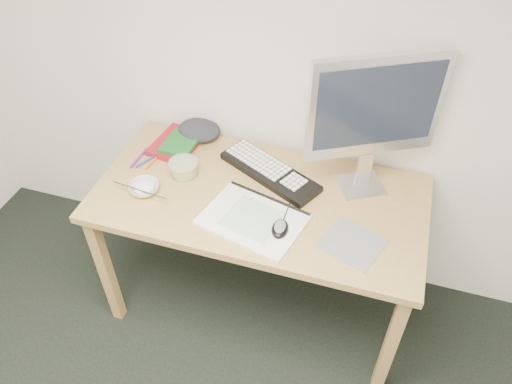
% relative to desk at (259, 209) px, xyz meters
% --- Properties ---
extents(desk, '(1.40, 0.70, 0.75)m').
position_rel_desk_xyz_m(desk, '(0.00, 0.00, 0.00)').
color(desk, tan).
rests_on(desk, ground).
extents(mousepad, '(0.27, 0.26, 0.00)m').
position_rel_desk_xyz_m(mousepad, '(0.42, -0.15, 0.08)').
color(mousepad, slate).
rests_on(mousepad, desk).
extents(sketchpad, '(0.45, 0.37, 0.01)m').
position_rel_desk_xyz_m(sketchpad, '(0.02, -0.15, 0.09)').
color(sketchpad, white).
rests_on(sketchpad, desk).
extents(keyboard, '(0.50, 0.35, 0.03)m').
position_rel_desk_xyz_m(keyboard, '(0.00, 0.15, 0.10)').
color(keyboard, black).
rests_on(keyboard, desk).
extents(monitor, '(0.49, 0.29, 0.62)m').
position_rel_desk_xyz_m(monitor, '(0.40, 0.19, 0.47)').
color(monitor, silver).
rests_on(monitor, desk).
extents(mouse, '(0.07, 0.11, 0.04)m').
position_rel_desk_xyz_m(mouse, '(0.14, -0.17, 0.11)').
color(mouse, black).
rests_on(mouse, sketchpad).
extents(rice_bowl, '(0.14, 0.14, 0.04)m').
position_rel_desk_xyz_m(rice_bowl, '(-0.47, -0.12, 0.10)').
color(rice_bowl, silver).
rests_on(rice_bowl, desk).
extents(chopsticks, '(0.26, 0.05, 0.02)m').
position_rel_desk_xyz_m(chopsticks, '(-0.47, -0.16, 0.13)').
color(chopsticks, silver).
rests_on(chopsticks, rice_bowl).
extents(fruit_tub, '(0.14, 0.14, 0.06)m').
position_rel_desk_xyz_m(fruit_tub, '(-0.36, 0.04, 0.11)').
color(fruit_tub, '#D4D04B').
rests_on(fruit_tub, desk).
extents(book_red, '(0.22, 0.27, 0.02)m').
position_rel_desk_xyz_m(book_red, '(-0.48, 0.21, 0.09)').
color(book_red, maroon).
rests_on(book_red, desk).
extents(book_green, '(0.15, 0.20, 0.02)m').
position_rel_desk_xyz_m(book_green, '(-0.44, 0.20, 0.12)').
color(book_green, '#175F21').
rests_on(book_green, book_red).
extents(cloth_lump, '(0.19, 0.17, 0.07)m').
position_rel_desk_xyz_m(cloth_lump, '(-0.40, 0.31, 0.12)').
color(cloth_lump, '#2A2E32').
rests_on(cloth_lump, desk).
extents(pencil_pink, '(0.17, 0.07, 0.01)m').
position_rel_desk_xyz_m(pencil_pink, '(-0.04, 0.10, 0.09)').
color(pencil_pink, pink).
rests_on(pencil_pink, desk).
extents(pencil_tan, '(0.16, 0.11, 0.01)m').
position_rel_desk_xyz_m(pencil_tan, '(0.06, 0.06, 0.09)').
color(pencil_tan, tan).
rests_on(pencil_tan, desk).
extents(pencil_black, '(0.18, 0.01, 0.01)m').
position_rel_desk_xyz_m(pencil_black, '(0.05, 0.10, 0.09)').
color(pencil_black, black).
rests_on(pencil_black, desk).
extents(marker_blue, '(0.06, 0.11, 0.01)m').
position_rel_desk_xyz_m(marker_blue, '(-0.56, 0.06, 0.09)').
color(marker_blue, '#1E3DA5').
rests_on(marker_blue, desk).
extents(marker_orange, '(0.03, 0.12, 0.01)m').
position_rel_desk_xyz_m(marker_orange, '(-0.53, 0.07, 0.09)').
color(marker_orange, '#D66119').
rests_on(marker_orange, desk).
extents(marker_purple, '(0.02, 0.15, 0.01)m').
position_rel_desk_xyz_m(marker_purple, '(-0.60, 0.07, 0.09)').
color(marker_purple, '#782588').
rests_on(marker_purple, desk).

